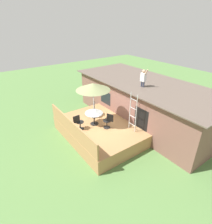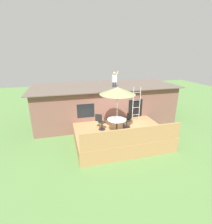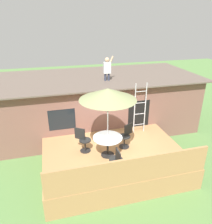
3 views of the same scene
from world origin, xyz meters
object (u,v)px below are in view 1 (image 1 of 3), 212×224
at_px(patio_chair_right, 108,121).
at_px(patio_table, 94,115).
at_px(step_ladder, 133,113).
at_px(person_figure, 143,77).
at_px(patio_chair_left, 94,110).
at_px(patio_chair_near, 79,122).
at_px(patio_umbrella, 93,87).

bearing_deg(patio_chair_right, patio_table, -0.00).
height_order(step_ladder, person_figure, person_figure).
bearing_deg(person_figure, patio_chair_right, -89.37).
distance_m(person_figure, patio_chair_left, 3.62).
height_order(person_figure, patio_chair_left, person_figure).
xyz_separation_m(patio_table, patio_chair_near, (0.01, -1.02, -0.13)).
bearing_deg(patio_table, patio_umbrella, 0.00).
distance_m(person_figure, patio_chair_near, 4.61).
bearing_deg(person_figure, patio_chair_left, -122.71).
relative_size(step_ladder, patio_chair_left, 2.39).
distance_m(patio_umbrella, patio_chair_right, 2.10).
xyz_separation_m(person_figure, patio_chair_near, (-0.79, -4.03, -2.10)).
xyz_separation_m(person_figure, patio_chair_left, (-1.60, -2.49, -2.10)).
xyz_separation_m(patio_table, patio_chair_right, (0.83, 0.40, -0.13)).
bearing_deg(patio_chair_left, step_ladder, 51.75).
bearing_deg(patio_chair_right, person_figure, -115.21).
relative_size(step_ladder, patio_chair_right, 2.39).
relative_size(patio_umbrella, patio_chair_left, 2.76).
bearing_deg(person_figure, patio_table, -104.94).
height_order(patio_chair_left, patio_chair_right, same).
xyz_separation_m(step_ladder, patio_chair_left, (-2.58, -0.85, -0.64)).
bearing_deg(patio_chair_near, person_figure, -11.83).
distance_m(patio_umbrella, person_figure, 3.12).
bearing_deg(person_figure, patio_chair_near, -101.08).
bearing_deg(patio_chair_left, person_figure, 90.79).
bearing_deg(patio_chair_near, patio_umbrella, -0.00).
bearing_deg(patio_chair_left, patio_chair_right, 29.19).
relative_size(patio_chair_left, patio_chair_near, 1.00).
distance_m(patio_umbrella, patio_chair_near, 2.15).
height_order(patio_table, step_ladder, step_ladder).
relative_size(patio_umbrella, patio_chair_right, 2.76).
bearing_deg(step_ladder, patio_chair_left, -161.74).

